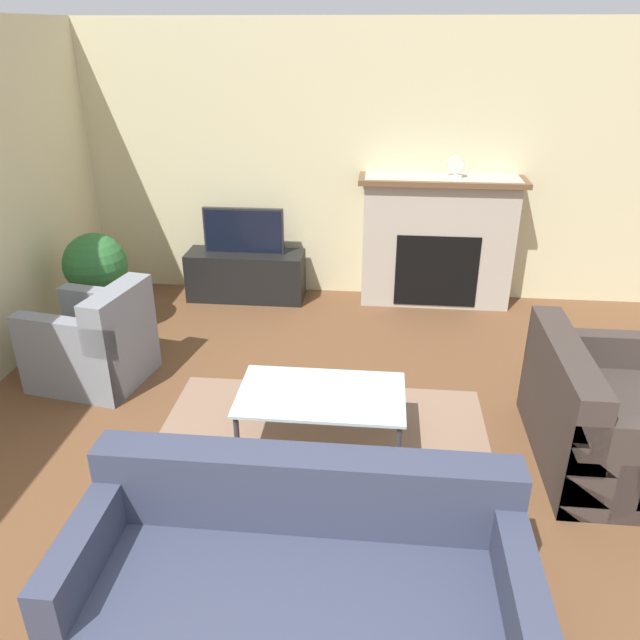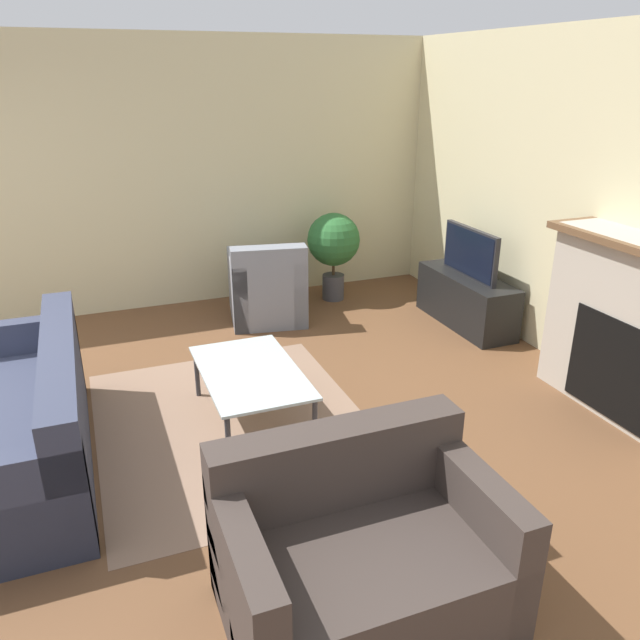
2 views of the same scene
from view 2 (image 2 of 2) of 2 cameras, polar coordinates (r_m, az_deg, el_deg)
The scene contains 10 objects.
wall_back at distance 5.52m, azimuth 22.31°, elevation 9.81°, with size 8.11×0.06×2.70m.
wall_left at distance 6.69m, azimuth -11.25°, elevation 12.85°, with size 0.06×8.10×2.70m.
area_rug at distance 4.56m, azimuth -7.95°, elevation -9.40°, with size 2.31×1.86×0.00m.
tv_stand at distance 6.30m, azimuth 13.21°, elevation 1.78°, with size 1.20×0.41×0.50m.
tv at distance 6.15m, azimuth 13.58°, elevation 6.02°, with size 0.82×0.06×0.47m.
couch_sectional at distance 4.33m, azimuth -25.65°, elevation -8.91°, with size 2.00×0.86×0.82m.
couch_loveseat at distance 3.04m, azimuth 3.72°, elevation -20.81°, with size 0.85×1.25×0.82m.
armchair_by_window at distance 6.27m, azimuth -4.88°, elevation 2.72°, with size 0.92×0.85×0.82m.
coffee_table at distance 4.41m, azimuth -6.39°, elevation -5.00°, with size 1.11×0.66×0.40m.
potted_plant at distance 6.72m, azimuth 1.25°, elevation 7.02°, with size 0.56×0.56×0.95m.
Camera 2 is at (3.93, 1.38, 2.35)m, focal length 35.00 mm.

